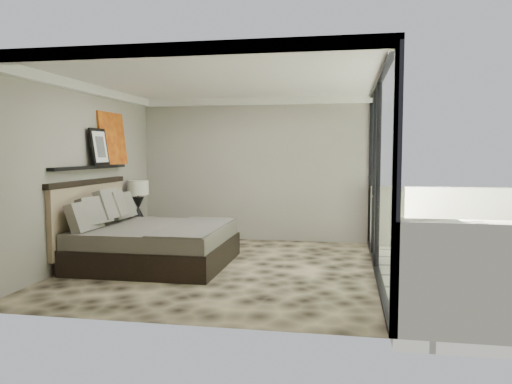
% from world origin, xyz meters
% --- Properties ---
extents(floor, '(5.00, 5.00, 0.00)m').
position_xyz_m(floor, '(0.00, 0.00, 0.00)').
color(floor, black).
rests_on(floor, ground).
extents(ceiling, '(4.50, 5.00, 0.02)m').
position_xyz_m(ceiling, '(0.00, 0.00, 2.79)').
color(ceiling, silver).
rests_on(ceiling, back_wall).
extents(back_wall, '(4.50, 0.02, 2.80)m').
position_xyz_m(back_wall, '(0.00, 2.49, 1.40)').
color(back_wall, gray).
rests_on(back_wall, floor).
extents(left_wall, '(0.02, 5.00, 2.80)m').
position_xyz_m(left_wall, '(-2.24, 0.00, 1.40)').
color(left_wall, gray).
rests_on(left_wall, floor).
extents(glass_wall, '(0.08, 5.00, 2.80)m').
position_xyz_m(glass_wall, '(2.25, 0.00, 1.40)').
color(glass_wall, white).
rests_on(glass_wall, floor).
extents(terrace_slab, '(3.00, 5.00, 0.12)m').
position_xyz_m(terrace_slab, '(3.75, 0.00, -0.06)').
color(terrace_slab, beige).
rests_on(terrace_slab, ground).
extents(picture_ledge, '(0.12, 2.20, 0.05)m').
position_xyz_m(picture_ledge, '(-2.18, 0.10, 1.50)').
color(picture_ledge, black).
rests_on(picture_ledge, left_wall).
extents(bed, '(2.25, 2.18, 1.25)m').
position_xyz_m(bed, '(-1.20, 0.05, 0.36)').
color(bed, black).
rests_on(bed, floor).
extents(nightstand, '(0.48, 0.48, 0.48)m').
position_xyz_m(nightstand, '(-1.99, 1.46, 0.24)').
color(nightstand, black).
rests_on(nightstand, floor).
extents(table_lamp, '(0.38, 0.38, 0.70)m').
position_xyz_m(table_lamp, '(-1.99, 1.45, 0.97)').
color(table_lamp, black).
rests_on(table_lamp, nightstand).
extents(abstract_canvas, '(0.13, 0.90, 0.90)m').
position_xyz_m(abstract_canvas, '(-2.19, 0.89, 1.97)').
color(abstract_canvas, '#A01F0D').
rests_on(abstract_canvas, picture_ledge).
extents(framed_print, '(0.11, 0.50, 0.60)m').
position_xyz_m(framed_print, '(-2.14, 0.31, 1.82)').
color(framed_print, black).
rests_on(framed_print, picture_ledge).
extents(ottoman, '(0.60, 0.60, 0.46)m').
position_xyz_m(ottoman, '(4.45, 1.40, 0.23)').
color(ottoman, silver).
rests_on(ottoman, terrace_slab).
extents(lounger, '(1.02, 1.73, 0.64)m').
position_xyz_m(lounger, '(3.21, 0.43, 0.20)').
color(lounger, silver).
rests_on(lounger, terrace_slab).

